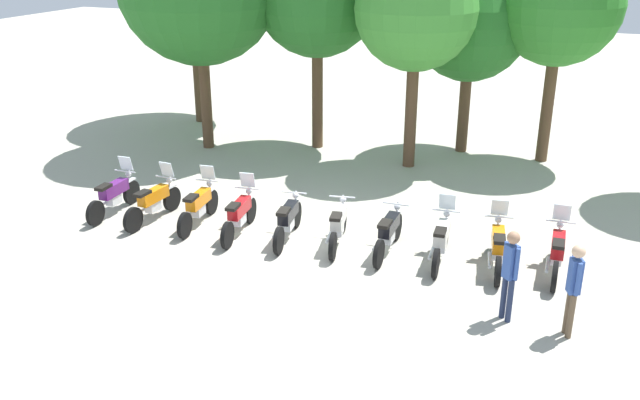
{
  "coord_description": "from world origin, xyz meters",
  "views": [
    {
      "loc": [
        5.67,
        -13.47,
        6.86
      ],
      "look_at": [
        0.0,
        0.5,
        0.9
      ],
      "focal_mm": 38.66,
      "sensor_mm": 36.0,
      "label": 1
    }
  ],
  "objects_px": {
    "motorcycle_1": "(154,201)",
    "motorcycle_4": "(288,219)",
    "motorcycle_3": "(240,214)",
    "person_0": "(574,283)",
    "motorcycle_5": "(338,224)",
    "motorcycle_0": "(114,195)",
    "motorcycle_6": "(389,232)",
    "motorcycle_7": "(442,239)",
    "tree_4": "(471,23)",
    "motorcycle_9": "(557,251)",
    "person_1": "(510,268)",
    "tree_5": "(560,4)",
    "motorcycle_8": "(498,246)",
    "motorcycle_2": "(199,205)",
    "tree_3": "(416,10)"
  },
  "relations": [
    {
      "from": "motorcycle_4",
      "to": "motorcycle_6",
      "type": "height_order",
      "value": "same"
    },
    {
      "from": "motorcycle_3",
      "to": "motorcycle_8",
      "type": "relative_size",
      "value": 1.0
    },
    {
      "from": "motorcycle_3",
      "to": "person_1",
      "type": "relative_size",
      "value": 1.21
    },
    {
      "from": "motorcycle_5",
      "to": "person_0",
      "type": "relative_size",
      "value": 1.21
    },
    {
      "from": "motorcycle_1",
      "to": "person_1",
      "type": "bearing_deg",
      "value": -96.77
    },
    {
      "from": "person_1",
      "to": "tree_5",
      "type": "relative_size",
      "value": 0.27
    },
    {
      "from": "person_0",
      "to": "person_1",
      "type": "bearing_deg",
      "value": -27.68
    },
    {
      "from": "motorcycle_4",
      "to": "tree_5",
      "type": "height_order",
      "value": "tree_5"
    },
    {
      "from": "motorcycle_1",
      "to": "motorcycle_4",
      "type": "height_order",
      "value": "motorcycle_1"
    },
    {
      "from": "motorcycle_9",
      "to": "person_1",
      "type": "distance_m",
      "value": 2.48
    },
    {
      "from": "motorcycle_9",
      "to": "motorcycle_8",
      "type": "bearing_deg",
      "value": 97.93
    },
    {
      "from": "motorcycle_2",
      "to": "tree_3",
      "type": "relative_size",
      "value": 0.34
    },
    {
      "from": "motorcycle_5",
      "to": "motorcycle_9",
      "type": "xyz_separation_m",
      "value": [
        4.79,
        0.39,
        0.01
      ]
    },
    {
      "from": "tree_5",
      "to": "tree_4",
      "type": "bearing_deg",
      "value": 178.77
    },
    {
      "from": "motorcycle_9",
      "to": "motorcycle_6",
      "type": "bearing_deg",
      "value": 93.33
    },
    {
      "from": "motorcycle_4",
      "to": "person_1",
      "type": "height_order",
      "value": "person_1"
    },
    {
      "from": "motorcycle_4",
      "to": "person_1",
      "type": "relative_size",
      "value": 1.2
    },
    {
      "from": "motorcycle_0",
      "to": "motorcycle_8",
      "type": "distance_m",
      "value": 9.59
    },
    {
      "from": "motorcycle_7",
      "to": "motorcycle_5",
      "type": "bearing_deg",
      "value": 86.63
    },
    {
      "from": "motorcycle_3",
      "to": "motorcycle_9",
      "type": "height_order",
      "value": "same"
    },
    {
      "from": "motorcycle_0",
      "to": "motorcycle_4",
      "type": "distance_m",
      "value": 4.79
    },
    {
      "from": "motorcycle_4",
      "to": "tree_3",
      "type": "xyz_separation_m",
      "value": [
        1.2,
        6.33,
        4.19
      ]
    },
    {
      "from": "motorcycle_5",
      "to": "motorcycle_1",
      "type": "bearing_deg",
      "value": 82.95
    },
    {
      "from": "motorcycle_2",
      "to": "motorcycle_4",
      "type": "relative_size",
      "value": 1.0
    },
    {
      "from": "motorcycle_4",
      "to": "motorcycle_7",
      "type": "relative_size",
      "value": 0.99
    },
    {
      "from": "motorcycle_1",
      "to": "motorcycle_2",
      "type": "height_order",
      "value": "same"
    },
    {
      "from": "motorcycle_6",
      "to": "tree_3",
      "type": "height_order",
      "value": "tree_3"
    },
    {
      "from": "person_0",
      "to": "motorcycle_5",
      "type": "bearing_deg",
      "value": -42.91
    },
    {
      "from": "tree_4",
      "to": "motorcycle_5",
      "type": "bearing_deg",
      "value": -98.23
    },
    {
      "from": "motorcycle_7",
      "to": "motorcycle_9",
      "type": "xyz_separation_m",
      "value": [
        2.4,
        0.32,
        0.0
      ]
    },
    {
      "from": "motorcycle_6",
      "to": "motorcycle_7",
      "type": "bearing_deg",
      "value": -89.77
    },
    {
      "from": "motorcycle_8",
      "to": "motorcycle_9",
      "type": "height_order",
      "value": "same"
    },
    {
      "from": "motorcycle_4",
      "to": "motorcycle_6",
      "type": "xyz_separation_m",
      "value": [
        2.4,
        0.2,
        0.0
      ]
    },
    {
      "from": "motorcycle_4",
      "to": "motorcycle_0",
      "type": "bearing_deg",
      "value": 83.78
    },
    {
      "from": "tree_3",
      "to": "motorcycle_1",
      "type": "bearing_deg",
      "value": -126.07
    },
    {
      "from": "motorcycle_3",
      "to": "person_0",
      "type": "relative_size",
      "value": 1.22
    },
    {
      "from": "motorcycle_6",
      "to": "person_0",
      "type": "xyz_separation_m",
      "value": [
        3.99,
        -2.07,
        0.56
      ]
    },
    {
      "from": "motorcycle_7",
      "to": "motorcycle_0",
      "type": "bearing_deg",
      "value": 88.22
    },
    {
      "from": "motorcycle_3",
      "to": "person_0",
      "type": "xyz_separation_m",
      "value": [
        7.59,
        -1.71,
        0.55
      ]
    },
    {
      "from": "motorcycle_0",
      "to": "motorcycle_9",
      "type": "distance_m",
      "value": 10.8
    },
    {
      "from": "motorcycle_7",
      "to": "motorcycle_1",
      "type": "bearing_deg",
      "value": 88.78
    },
    {
      "from": "motorcycle_9",
      "to": "tree_4",
      "type": "height_order",
      "value": "tree_4"
    },
    {
      "from": "motorcycle_4",
      "to": "motorcycle_9",
      "type": "height_order",
      "value": "motorcycle_9"
    },
    {
      "from": "motorcycle_4",
      "to": "person_0",
      "type": "xyz_separation_m",
      "value": [
        6.39,
        -1.87,
        0.56
      ]
    },
    {
      "from": "motorcycle_4",
      "to": "motorcycle_8",
      "type": "height_order",
      "value": "motorcycle_8"
    },
    {
      "from": "motorcycle_0",
      "to": "motorcycle_4",
      "type": "relative_size",
      "value": 1.01
    },
    {
      "from": "motorcycle_1",
      "to": "person_1",
      "type": "relative_size",
      "value": 1.21
    },
    {
      "from": "motorcycle_2",
      "to": "motorcycle_6",
      "type": "xyz_separation_m",
      "value": [
        4.79,
        0.25,
        -0.01
      ]
    },
    {
      "from": "motorcycle_0",
      "to": "motorcycle_6",
      "type": "relative_size",
      "value": 1.0
    },
    {
      "from": "motorcycle_3",
      "to": "motorcycle_7",
      "type": "xyz_separation_m",
      "value": [
        4.79,
        0.4,
        0.0
      ]
    }
  ]
}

